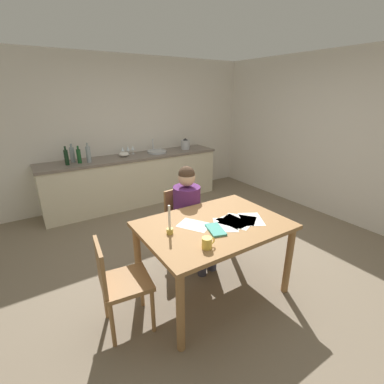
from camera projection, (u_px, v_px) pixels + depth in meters
The scene contains 27 objects.
ground_plane at pixel (204, 260), 3.41m from camera, with size 5.20×5.20×0.04m, color #7A6B56.
wall_back at pixel (124, 131), 5.01m from camera, with size 5.20×0.12×2.60m, color silver.
wall_right at pixel (339, 137), 4.28m from camera, with size 0.12×5.20×2.60m, color silver.
kitchen_counter at pixel (135, 179), 5.02m from camera, with size 3.21×0.64×0.90m.
dining_table at pixel (214, 233), 2.64m from camera, with size 1.39×0.98×0.78m.
chair_at_table at pixel (183, 220), 3.33m from camera, with size 0.44×0.44×0.87m.
person_seated at pixel (190, 210), 3.15m from camera, with size 0.36×0.61×1.19m.
chair_side_empty at pixel (118, 282), 2.26m from camera, with size 0.44×0.44×0.87m.
coffee_mug at pixel (207, 243), 2.18m from camera, with size 0.12×0.08×0.09m.
candlestick at pixel (170, 226), 2.39m from camera, with size 0.06×0.06×0.27m.
book_magazine at pixel (216, 230), 2.47m from camera, with size 0.13×0.24×0.02m, color teal.
paper_letter at pixel (225, 225), 2.58m from camera, with size 0.21×0.30×0.00m, color white.
paper_bill at pixel (194, 225), 2.57m from camera, with size 0.21×0.30×0.00m, color white.
paper_envelope at pixel (236, 222), 2.62m from camera, with size 0.21×0.30×0.00m, color white.
paper_receipt at pixel (251, 219), 2.69m from camera, with size 0.21×0.30×0.00m, color white.
paper_notice at pixel (234, 221), 2.64m from camera, with size 0.21×0.30×0.00m, color white.
paper_flyer at pixel (240, 219), 2.69m from camera, with size 0.21×0.30×0.00m, color white.
sink_unit at pixel (157, 151), 5.10m from camera, with size 0.36×0.36×0.24m.
bottle_oil at pixel (66, 157), 4.20m from camera, with size 0.06×0.06×0.30m.
bottle_vinegar at pixel (72, 154), 4.38m from camera, with size 0.07×0.07×0.30m.
bottle_wine_red at pixel (79, 156), 4.32m from camera, with size 0.07×0.07×0.28m.
bottle_sauce at pixel (88, 154), 4.36m from camera, with size 0.07×0.07×0.32m.
mixing_bowl at pixel (124, 154), 4.79m from camera, with size 0.18×0.18×0.08m, color white.
stovetop_kettle at pixel (185, 144), 5.39m from camera, with size 0.18×0.18×0.22m.
wine_glass_near_sink at pixel (133, 148), 4.97m from camera, with size 0.07×0.07×0.15m.
wine_glass_by_kettle at pixel (128, 149), 4.93m from camera, with size 0.07×0.07×0.15m.
wine_glass_back_left at pixel (123, 149), 4.87m from camera, with size 0.07×0.07×0.15m.
Camera 1 is at (-1.70, -2.36, 1.97)m, focal length 25.26 mm.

